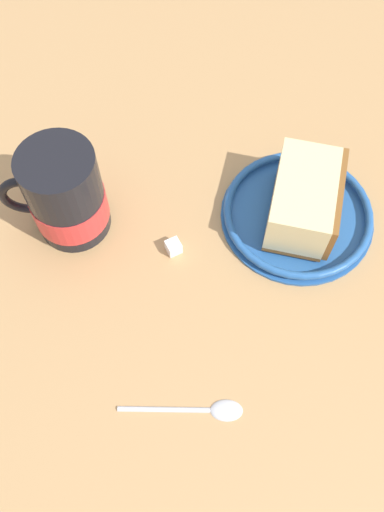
# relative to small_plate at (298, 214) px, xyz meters

# --- Properties ---
(ground_plane) EXTENTS (1.18, 1.18, 0.03)m
(ground_plane) POSITION_rel_small_plate_xyz_m (0.09, 0.03, -0.02)
(ground_plane) COLOR tan
(small_plate) EXTENTS (0.17, 0.17, 0.01)m
(small_plate) POSITION_rel_small_plate_xyz_m (0.00, 0.00, 0.00)
(small_plate) COLOR #26599E
(small_plate) RESTS_ON ground_plane
(cake_slice) EXTENTS (0.11, 0.12, 0.06)m
(cake_slice) POSITION_rel_small_plate_xyz_m (-0.00, 0.00, 0.03)
(cake_slice) COLOR brown
(cake_slice) RESTS_ON small_plate
(tea_mug) EXTENTS (0.10, 0.08, 0.11)m
(tea_mug) POSITION_rel_small_plate_xyz_m (0.23, -0.08, 0.04)
(tea_mug) COLOR black
(tea_mug) RESTS_ON ground_plane
(teaspoon) EXTENTS (0.11, 0.05, 0.01)m
(teaspoon) POSITION_rel_small_plate_xyz_m (0.17, 0.16, -0.00)
(teaspoon) COLOR silver
(teaspoon) RESTS_ON ground_plane
(sugar_cube) EXTENTS (0.02, 0.02, 0.01)m
(sugar_cube) POSITION_rel_small_plate_xyz_m (0.14, -0.01, -0.00)
(sugar_cube) COLOR white
(sugar_cube) RESTS_ON ground_plane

